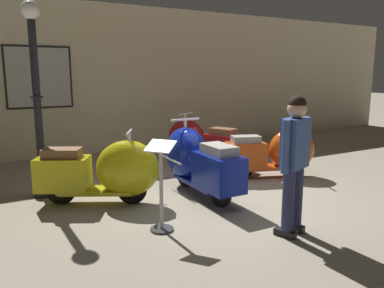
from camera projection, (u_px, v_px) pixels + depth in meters
name	position (u px, v px, depth m)	size (l,w,h in m)	color
ground_plane	(223.00, 195.00, 5.86)	(60.00, 60.00, 0.00)	gray
showroom_back_wall	(120.00, 79.00, 9.02)	(18.00, 0.63, 3.40)	beige
scooter_0	(108.00, 171.00, 5.38)	(1.75, 1.24, 1.05)	black
scooter_1	(195.00, 160.00, 5.91)	(0.61, 1.85, 1.13)	black
scooter_2	(197.00, 141.00, 7.81)	(1.13, 1.73, 1.03)	black
scooter_3	(278.00, 152.00, 6.80)	(1.69, 0.98, 1.00)	black
lamppost	(37.00, 96.00, 5.52)	(0.28, 0.28, 2.85)	black
visitor_0	(295.00, 156.00, 4.26)	(0.52, 0.34, 1.60)	black
info_stanchion	(161.00, 194.00, 4.45)	(0.37, 0.39, 1.08)	#333338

